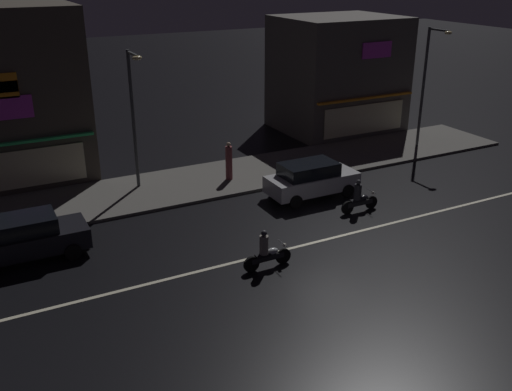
{
  "coord_description": "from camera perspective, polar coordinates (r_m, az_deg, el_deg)",
  "views": [
    {
      "loc": [
        -11.85,
        -16.8,
        10.25
      ],
      "look_at": [
        -1.36,
        3.29,
        0.97
      ],
      "focal_mm": 40.31,
      "sensor_mm": 36.0,
      "label": 1
    }
  ],
  "objects": [
    {
      "name": "streetlamp_mid",
      "position": [
        34.22,
        16.62,
        11.1
      ],
      "size": [
        0.44,
        1.64,
        6.78
      ],
      "color": "#47494C",
      "rests_on": "sidewalk_far"
    },
    {
      "name": "storefront_left_block",
      "position": [
        31.06,
        -23.6,
        9.2
      ],
      "size": [
        7.09,
        6.42,
        8.42
      ],
      "color": "#4C443A",
      "rests_on": "ground"
    },
    {
      "name": "lane_divider_stripe",
      "position": [
        22.97,
        6.86,
        -4.39
      ],
      "size": [
        31.14,
        0.16,
        0.01
      ],
      "primitive_type": "cube",
      "color": "beige",
      "rests_on": "ground"
    },
    {
      "name": "traffic_cone",
      "position": [
        29.53,
        9.26,
        2.21
      ],
      "size": [
        0.36,
        0.36,
        0.55
      ],
      "primitive_type": "cone",
      "color": "orange",
      "rests_on": "ground"
    },
    {
      "name": "motorcycle_following",
      "position": [
        25.49,
        10.2,
        -0.27
      ],
      "size": [
        1.9,
        0.6,
        1.52
      ],
      "rotation": [
        0.0,
        0.0,
        0.09
      ],
      "color": "black",
      "rests_on": "ground"
    },
    {
      "name": "sidewalk_far",
      "position": [
        29.42,
        -2.0,
        2.0
      ],
      "size": [
        32.78,
        4.7,
        0.14
      ],
      "primitive_type": "cube",
      "color": "#5B5954",
      "rests_on": "ground"
    },
    {
      "name": "parked_car_near_kerb",
      "position": [
        22.72,
        -21.93,
        -3.85
      ],
      "size": [
        4.3,
        1.98,
        1.67
      ],
      "color": "black",
      "rests_on": "ground"
    },
    {
      "name": "streetlamp_west",
      "position": [
        27.05,
        -12.03,
        8.43
      ],
      "size": [
        0.44,
        1.64,
        6.48
      ],
      "color": "#47494C",
      "rests_on": "sidewalk_far"
    },
    {
      "name": "storefront_center_block",
      "position": [
        37.89,
        8.05,
        11.85
      ],
      "size": [
        7.28,
        6.28,
        7.1
      ],
      "color": "#56514C",
      "rests_on": "ground"
    },
    {
      "name": "ground_plane",
      "position": [
        22.97,
        6.86,
        -4.41
      ],
      "size": [
        140.0,
        140.0,
        0.0
      ],
      "primitive_type": "plane",
      "color": "black"
    },
    {
      "name": "pedestrian_on_sidewalk",
      "position": [
        28.43,
        -2.7,
        3.33
      ],
      "size": [
        0.34,
        0.34,
        1.92
      ],
      "rotation": [
        0.0,
        0.0,
        3.07
      ],
      "color": "brown",
      "rests_on": "sidewalk_far"
    },
    {
      "name": "motorcycle_lead",
      "position": [
        20.54,
        1.03,
        -5.65
      ],
      "size": [
        1.9,
        0.6,
        1.52
      ],
      "rotation": [
        0.0,
        0.0,
        3.22
      ],
      "color": "black",
      "rests_on": "ground"
    },
    {
      "name": "parked_car_trailing",
      "position": [
        26.79,
        5.49,
        1.66
      ],
      "size": [
        4.3,
        1.98,
        1.67
      ],
      "color": "silver",
      "rests_on": "ground"
    }
  ]
}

